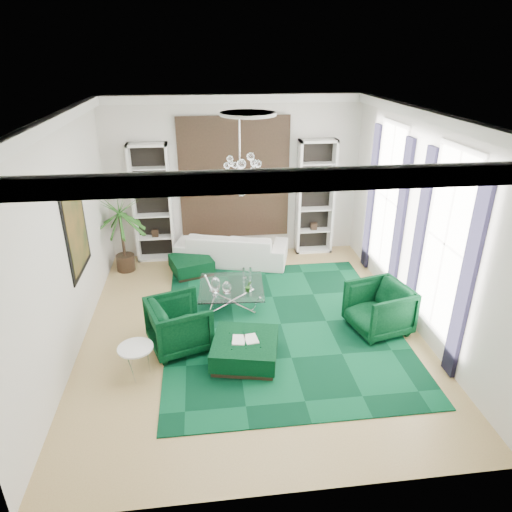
{
  "coord_description": "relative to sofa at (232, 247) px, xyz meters",
  "views": [
    {
      "loc": [
        -0.78,
        -7.1,
        4.7
      ],
      "look_at": [
        0.15,
        0.5,
        1.21
      ],
      "focal_mm": 32.0,
      "sensor_mm": 36.0,
      "label": 1
    }
  ],
  "objects": [
    {
      "name": "floor",
      "position": [
        0.14,
        -2.88,
        -0.39
      ],
      "size": [
        6.0,
        7.0,
        0.02
      ],
      "primitive_type": "cube",
      "color": "tan",
      "rests_on": "ground"
    },
    {
      "name": "ceiling",
      "position": [
        0.14,
        -2.88,
        3.43
      ],
      "size": [
        6.0,
        7.0,
        0.02
      ],
      "primitive_type": "cube",
      "color": "white",
      "rests_on": "ground"
    },
    {
      "name": "wall_back",
      "position": [
        0.14,
        0.63,
        1.52
      ],
      "size": [
        6.0,
        0.02,
        3.8
      ],
      "primitive_type": "cube",
      "color": "silver",
      "rests_on": "ground"
    },
    {
      "name": "wall_front",
      "position": [
        0.14,
        -6.39,
        1.52
      ],
      "size": [
        6.0,
        0.02,
        3.8
      ],
      "primitive_type": "cube",
      "color": "silver",
      "rests_on": "ground"
    },
    {
      "name": "wall_left",
      "position": [
        -2.87,
        -2.88,
        1.52
      ],
      "size": [
        0.02,
        7.0,
        3.8
      ],
      "primitive_type": "cube",
      "color": "silver",
      "rests_on": "ground"
    },
    {
      "name": "wall_right",
      "position": [
        3.15,
        -2.88,
        1.52
      ],
      "size": [
        0.02,
        7.0,
        3.8
      ],
      "primitive_type": "cube",
      "color": "silver",
      "rests_on": "ground"
    },
    {
      "name": "crown_molding",
      "position": [
        0.14,
        -2.88,
        3.32
      ],
      "size": [
        6.0,
        7.0,
        0.18
      ],
      "primitive_type": null,
      "color": "white",
      "rests_on": "ceiling"
    },
    {
      "name": "ceiling_medallion",
      "position": [
        0.14,
        -2.58,
        3.39
      ],
      "size": [
        0.9,
        0.9,
        0.05
      ],
      "primitive_type": "cylinder",
      "color": "white",
      "rests_on": "ceiling"
    },
    {
      "name": "tapestry",
      "position": [
        0.14,
        0.58,
        1.52
      ],
      "size": [
        2.5,
        0.06,
        2.8
      ],
      "primitive_type": "cube",
      "color": "black",
      "rests_on": "wall_back"
    },
    {
      "name": "shelving_left",
      "position": [
        -1.81,
        0.43,
        1.02
      ],
      "size": [
        0.9,
        0.38,
        2.8
      ],
      "primitive_type": null,
      "color": "white",
      "rests_on": "floor"
    },
    {
      "name": "shelving_right",
      "position": [
        2.09,
        0.43,
        1.02
      ],
      "size": [
        0.9,
        0.38,
        2.8
      ],
      "primitive_type": null,
      "color": "white",
      "rests_on": "floor"
    },
    {
      "name": "painting",
      "position": [
        -2.83,
        -2.28,
        1.47
      ],
      "size": [
        0.04,
        1.3,
        1.6
      ],
      "primitive_type": "cube",
      "color": "black",
      "rests_on": "wall_left"
    },
    {
      "name": "window_near",
      "position": [
        3.13,
        -3.78,
        1.52
      ],
      "size": [
        0.03,
        1.1,
        2.9
      ],
      "primitive_type": "cube",
      "color": "white",
      "rests_on": "wall_right"
    },
    {
      "name": "curtain_near_a",
      "position": [
        3.09,
        -4.56,
        1.27
      ],
      "size": [
        0.07,
        0.3,
        3.25
      ],
      "primitive_type": "cube",
      "color": "black",
      "rests_on": "floor"
    },
    {
      "name": "curtain_near_b",
      "position": [
        3.09,
        -3.0,
        1.27
      ],
      "size": [
        0.07,
        0.3,
        3.25
      ],
      "primitive_type": "cube",
      "color": "black",
      "rests_on": "floor"
    },
    {
      "name": "window_far",
      "position": [
        3.13,
        -1.38,
        1.52
      ],
      "size": [
        0.03,
        1.1,
        2.9
      ],
      "primitive_type": "cube",
      "color": "white",
      "rests_on": "wall_right"
    },
    {
      "name": "curtain_far_a",
      "position": [
        3.09,
        -2.16,
        1.27
      ],
      "size": [
        0.07,
        0.3,
        3.25
      ],
      "primitive_type": "cube",
      "color": "black",
      "rests_on": "floor"
    },
    {
      "name": "curtain_far_b",
      "position": [
        3.09,
        -0.6,
        1.27
      ],
      "size": [
        0.07,
        0.3,
        3.25
      ],
      "primitive_type": "cube",
      "color": "black",
      "rests_on": "floor"
    },
    {
      "name": "rug",
      "position": [
        0.7,
        -2.87,
        -0.37
      ],
      "size": [
        4.2,
        5.0,
        0.02
      ],
      "primitive_type": "cube",
      "color": "black",
      "rests_on": "floor"
    },
    {
      "name": "sofa",
      "position": [
        0.0,
        0.0,
        0.0
      ],
      "size": [
        2.77,
        1.67,
        0.76
      ],
      "primitive_type": "imported",
      "rotation": [
        0.0,
        0.0,
        2.87
      ],
      "color": "white",
      "rests_on": "floor"
    },
    {
      "name": "armchair_left",
      "position": [
        -1.14,
        -3.32,
        0.06
      ],
      "size": [
        1.23,
        1.21,
        0.89
      ],
      "primitive_type": "imported",
      "rotation": [
        0.0,
        0.0,
        1.9
      ],
      "color": "black",
      "rests_on": "floor"
    },
    {
      "name": "armchair_right",
      "position": [
        2.41,
        -3.24,
        0.07
      ],
      "size": [
        1.18,
        1.16,
        0.9
      ],
      "primitive_type": "imported",
      "rotation": [
        0.0,
        0.0,
        -1.33
      ],
      "color": "black",
      "rests_on": "floor"
    },
    {
      "name": "coffee_table",
      "position": [
        -0.16,
        -2.05,
        -0.16
      ],
      "size": [
        1.33,
        1.33,
        0.43
      ],
      "primitive_type": null,
      "rotation": [
        0.0,
        0.0,
        -0.06
      ],
      "color": "white",
      "rests_on": "floor"
    },
    {
      "name": "ottoman_side",
      "position": [
        -0.97,
        -0.49,
        -0.19
      ],
      "size": [
        1.07,
        1.07,
        0.38
      ],
      "primitive_type": "cube",
      "rotation": [
        0.0,
        0.0,
        0.29
      ],
      "color": "black",
      "rests_on": "floor"
    },
    {
      "name": "ottoman_front",
      "position": [
        -0.07,
        -3.86,
        -0.17
      ],
      "size": [
        1.23,
        1.23,
        0.41
      ],
      "primitive_type": "cube",
      "rotation": [
        0.0,
        0.0,
        -0.21
      ],
      "color": "black",
      "rests_on": "floor"
    },
    {
      "name": "book",
      "position": [
        -0.07,
        -3.86,
        0.05
      ],
      "size": [
        0.42,
        0.28,
        0.03
      ],
      "primitive_type": "cube",
      "color": "white",
      "rests_on": "ottoman_front"
    },
    {
      "name": "side_table",
      "position": [
        -1.78,
        -4.03,
        -0.12
      ],
      "size": [
        0.57,
        0.57,
        0.53
      ],
      "primitive_type": "cylinder",
      "rotation": [
        0.0,
        0.0,
        0.04
      ],
      "color": "white",
      "rests_on": "floor"
    },
    {
      "name": "palm",
      "position": [
        -2.48,
        -0.14,
        0.76
      ],
      "size": [
        1.47,
        1.47,
        2.28
      ],
      "primitive_type": null,
      "rotation": [
        0.0,
        0.0,
        -0.03
      ],
      "color": "#265C1C",
      "rests_on": "floor"
    },
    {
      "name": "chandelier",
      "position": [
        -0.02,
        -2.77,
        2.47
      ],
      "size": [
        0.9,
        0.9,
        0.75
      ],
      "primitive_type": null,
      "rotation": [
        0.0,
        0.0,
        -0.08
      ],
      "color": "white",
      "rests_on": "ceiling"
    },
    {
      "name": "table_plant",
      "position": [
        0.15,
        -2.31,
        0.17
      ],
      "size": [
        0.15,
        0.13,
        0.24
      ],
      "primitive_type": "imported",
      "rotation": [
        0.0,
        0.0,
        0.2
      ],
      "color": "#265C1C",
      "rests_on": "coffee_table"
    }
  ]
}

